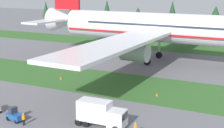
# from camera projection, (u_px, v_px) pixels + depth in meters

# --- Properties ---
(grass_strip_near) EXTENTS (320.00, 15.99, 0.01)m
(grass_strip_near) POSITION_uv_depth(u_px,v_px,m) (97.00, 81.00, 65.53)
(grass_strip_near) COLOR #336028
(grass_strip_near) RESTS_ON ground
(grass_strip_far) EXTENTS (320.00, 15.99, 0.01)m
(grass_strip_far) POSITION_uv_depth(u_px,v_px,m) (162.00, 46.00, 104.06)
(grass_strip_far) COLOR #336028
(grass_strip_far) RESTS_ON ground
(airliner) EXTENTS (68.48, 84.17, 24.44)m
(airliner) POSITION_uv_depth(u_px,v_px,m) (163.00, 28.00, 79.94)
(airliner) COLOR silver
(airliner) RESTS_ON ground
(baggage_tug) EXTENTS (2.79, 1.75, 1.97)m
(baggage_tug) POSITION_uv_depth(u_px,v_px,m) (15.00, 115.00, 46.08)
(baggage_tug) COLOR #1E4C8E
(baggage_tug) RESTS_ON ground
(catering_truck) EXTENTS (7.03, 2.54, 3.58)m
(catering_truck) POSITION_uv_depth(u_px,v_px,m) (101.00, 113.00, 43.92)
(catering_truck) COLOR silver
(catering_truck) RESTS_ON ground
(ground_crew_marshaller) EXTENTS (0.36, 0.54, 1.74)m
(ground_crew_marshaller) POSITION_uv_depth(u_px,v_px,m) (24.00, 119.00, 44.53)
(ground_crew_marshaller) COLOR black
(ground_crew_marshaller) RESTS_ON ground
(ground_crew_loader) EXTENTS (0.43, 0.42, 1.74)m
(ground_crew_loader) POSITION_uv_depth(u_px,v_px,m) (135.00, 128.00, 41.47)
(ground_crew_loader) COLOR black
(ground_crew_loader) RESTS_ON ground
(taxiway_marker_0) EXTENTS (0.44, 0.44, 0.62)m
(taxiway_marker_0) POSITION_uv_depth(u_px,v_px,m) (61.00, 78.00, 66.74)
(taxiway_marker_0) COLOR orange
(taxiway_marker_0) RESTS_ON ground
(taxiway_marker_1) EXTENTS (0.44, 0.44, 0.49)m
(taxiway_marker_1) POSITION_uv_depth(u_px,v_px,m) (157.00, 95.00, 56.70)
(taxiway_marker_1) COLOR orange
(taxiway_marker_1) RESTS_ON ground
(distant_tree_line) EXTENTS (157.37, 9.37, 12.61)m
(distant_tree_line) POSITION_uv_depth(u_px,v_px,m) (176.00, 14.00, 142.99)
(distant_tree_line) COLOR #4C3823
(distant_tree_line) RESTS_ON ground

